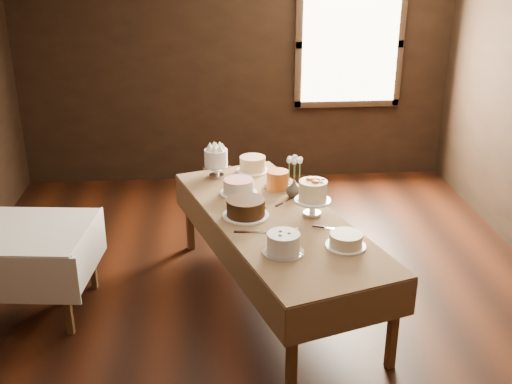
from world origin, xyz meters
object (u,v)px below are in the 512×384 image
object	(u,v)px
cake_chocolate	(246,208)
cake_server_e	(257,232)
cake_caramel	(278,180)
cake_meringue	(216,164)
cake_server_b	(334,229)
cake_server_a	(292,231)
side_table	(33,239)
cake_flowers	(313,199)
cake_lattice	(238,188)
cake_server_c	(256,201)
cake_server_d	(288,200)
flower_vase	(294,189)
cake_swirl	(283,244)
display_table	(275,223)
cake_speckled	(253,164)
cake_cream	(346,241)

from	to	relation	value
cake_chocolate	cake_server_e	distance (m)	0.31
cake_caramel	cake_server_e	size ratio (longest dim) A/B	1.11
cake_meringue	cake_server_b	world-z (taller)	cake_meringue
cake_server_b	cake_server_a	bearing A→B (deg)	-154.50
side_table	cake_flowers	distance (m)	2.16
cake_server_a	side_table	bearing A→B (deg)	127.59
cake_meringue	cake_server_b	xyz separation A→B (m)	(0.85, -1.17, -0.12)
cake_meringue	cake_lattice	size ratio (longest dim) A/B	0.79
cake_server_a	cake_server_c	distance (m)	0.62
cake_flowers	cake_server_b	xyz separation A→B (m)	(0.12, -0.28, -0.12)
cake_lattice	cake_caramel	distance (m)	0.35
cake_server_c	cake_flowers	bearing A→B (deg)	-145.85
cake_chocolate	cake_server_d	bearing A→B (deg)	37.50
cake_server_b	flower_vase	size ratio (longest dim) A/B	1.65
cake_swirl	cake_server_a	world-z (taller)	cake_swirl
display_table	cake_server_b	size ratio (longest dim) A/B	10.60
cake_speckled	cake_server_b	world-z (taller)	cake_speckled
cake_lattice	flower_vase	distance (m)	0.47
cake_lattice	cake_chocolate	world-z (taller)	cake_chocolate
cake_flowers	cake_swirl	size ratio (longest dim) A/B	1.05
side_table	cake_chocolate	size ratio (longest dim) A/B	2.26
cake_cream	cake_server_a	world-z (taller)	cake_cream
cake_chocolate	cake_flowers	world-z (taller)	cake_flowers
side_table	cake_chocolate	distance (m)	1.63
cake_server_e	display_table	bearing A→B (deg)	64.66
display_table	cake_meringue	distance (m)	1.02
cake_caramel	cake_chocolate	world-z (taller)	cake_caramel
cake_chocolate	cake_swirl	world-z (taller)	cake_swirl
cake_meringue	flower_vase	distance (m)	0.83
cake_chocolate	side_table	bearing A→B (deg)	-178.87
cake_flowers	cake_server_a	xyz separation A→B (m)	(-0.20, -0.30, -0.12)
side_table	cake_swirl	distance (m)	1.94
cake_chocolate	cake_server_c	world-z (taller)	cake_chocolate
display_table	flower_vase	world-z (taller)	flower_vase
cake_server_b	cake_server_d	distance (m)	0.63
cake_meringue	flower_vase	xyz separation A→B (m)	(0.63, -0.53, -0.05)
cake_server_e	cake_speckled	bearing A→B (deg)	93.72
cake_speckled	cake_server_d	xyz separation A→B (m)	(0.24, -0.70, -0.06)
cake_lattice	cake_server_a	world-z (taller)	cake_lattice
cake_server_b	cake_server_e	distance (m)	0.58
display_table	cake_server_a	world-z (taller)	cake_server_a
cake_flowers	flower_vase	world-z (taller)	cake_flowers
cake_lattice	cake_cream	distance (m)	1.24
cake_server_d	cake_cream	bearing A→B (deg)	-117.01
cake_chocolate	cake_caramel	bearing A→B (deg)	60.48
cake_server_c	cake_server_b	bearing A→B (deg)	-157.78
cake_chocolate	cake_server_d	distance (m)	0.46
cake_speckled	cake_chocolate	size ratio (longest dim) A/B	0.74
side_table	cake_swirl	xyz separation A→B (m)	(1.84, -0.59, 0.19)
display_table	cake_lattice	world-z (taller)	cake_lattice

